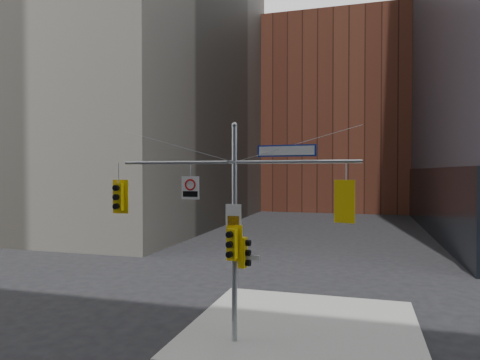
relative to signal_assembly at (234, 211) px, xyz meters
The scene contains 12 objects.
sidewalk_corner 5.18m from the signal_assembly, 45.10° to the left, with size 8.00×8.00×0.15m, color gray.
brick_midrise 56.82m from the signal_assembly, 90.00° to the left, with size 26.00×20.00×28.00m, color brown.
signal_assembly is the anchor object (origin of this frame).
traffic_light_west_arm 4.31m from the signal_assembly, behind, with size 0.58×0.48×1.21m.
traffic_light_east_arm 3.55m from the signal_assembly, ahead, with size 0.61×0.55×1.29m.
traffic_light_pole_side 1.39m from the signal_assembly, ahead, with size 0.39×0.33×0.98m.
traffic_light_pole_front 1.07m from the signal_assembly, 89.78° to the right, with size 0.56×0.50×1.18m.
street_sign_blade 2.57m from the signal_assembly, ahead, with size 1.90×0.25×0.37m.
regulatory_sign_arm 1.72m from the signal_assembly, behind, with size 0.62×0.08×0.78m.
regulatory_sign_pole 0.18m from the signal_assembly, 90.00° to the right, with size 0.52×0.06×0.68m.
street_blade_ew 1.56m from the signal_assembly, ahead, with size 0.78×0.12×0.16m.
street_blade_ns 1.55m from the signal_assembly, 90.00° to the left, with size 0.03×0.68×0.14m.
Camera 1 is at (4.03, -11.30, 5.70)m, focal length 32.00 mm.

